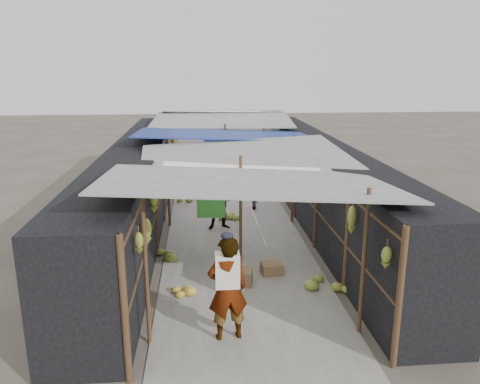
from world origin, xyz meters
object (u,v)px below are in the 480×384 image
object	(u,v)px
black_basin	(250,183)
vendor_seated	(253,196)
crate_near	(239,277)
shopper_blue	(222,201)
vendor_elderly	(228,289)

from	to	relation	value
black_basin	vendor_seated	xyz separation A→B (m)	(-0.27, -3.29, 0.37)
crate_near	shopper_blue	world-z (taller)	shopper_blue
crate_near	black_basin	xyz separation A→B (m)	(1.19, 8.61, -0.08)
crate_near	black_basin	distance (m)	8.69
crate_near	vendor_elderly	xyz separation A→B (m)	(-0.37, -2.03, 0.76)
crate_near	shopper_blue	distance (m)	3.63
vendor_elderly	vendor_seated	world-z (taller)	vendor_elderly
black_basin	shopper_blue	bearing A→B (deg)	-105.15
crate_near	vendor_seated	bearing A→B (deg)	90.90
black_basin	shopper_blue	world-z (taller)	shopper_blue
vendor_seated	crate_near	bearing A→B (deg)	-35.48
crate_near	black_basin	size ratio (longest dim) A/B	0.95
black_basin	shopper_blue	size ratio (longest dim) A/B	0.36
vendor_elderly	vendor_seated	distance (m)	7.47
vendor_elderly	shopper_blue	xyz separation A→B (m)	(0.19, 5.59, -0.11)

